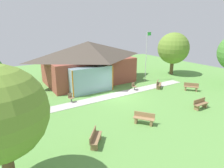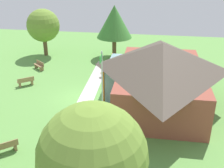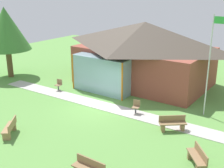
{
  "view_description": "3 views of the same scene",
  "coord_description": "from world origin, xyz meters",
  "views": [
    {
      "loc": [
        -10.26,
        -14.93,
        6.79
      ],
      "look_at": [
        -0.05,
        1.43,
        0.93
      ],
      "focal_mm": 30.89,
      "sensor_mm": 36.0,
      "label": 1
    },
    {
      "loc": [
        19.76,
        5.7,
        10.72
      ],
      "look_at": [
        -0.79,
        2.56,
        1.15
      ],
      "focal_mm": 44.08,
      "sensor_mm": 36.0,
      "label": 2
    },
    {
      "loc": [
        10.97,
        -14.16,
        7.66
      ],
      "look_at": [
        -0.19,
        1.79,
        1.18
      ],
      "focal_mm": 47.47,
      "sensor_mm": 36.0,
      "label": 3
    }
  ],
  "objects": [
    {
      "name": "pavilion",
      "position": [
        -0.37,
        6.32,
        2.59
      ],
      "size": [
        11.07,
        8.12,
        4.99
      ],
      "color": "brown",
      "rests_on": "ground_plane"
    },
    {
      "name": "bench_front_left",
      "position": [
        -5.83,
        -5.96,
        0.4
      ],
      "size": [
        1.29,
        1.44,
        0.84
      ],
      "rotation": [
        0.0,
        0.0,
        4.02
      ],
      "color": "olive",
      "rests_on": "ground_plane"
    },
    {
      "name": "bench_front_center",
      "position": [
        -1.72,
        -5.57,
        0.4
      ],
      "size": [
        1.27,
        1.46,
        0.84
      ],
      "rotation": [
        0.0,
        0.0,
        2.23
      ],
      "color": "#9E7A51",
      "rests_on": "ground_plane"
    },
    {
      "name": "patio_chair_west",
      "position": [
        -4.7,
        1.11,
        0.42
      ],
      "size": [
        0.52,
        0.52,
        0.86
      ],
      "rotation": [
        0.0,
        0.0,
        3.34
      ],
      "color": "#8C6B4C",
      "rests_on": "ground_plane"
    },
    {
      "name": "bench_mid_right",
      "position": [
        5.21,
        -0.07,
        0.4
      ],
      "size": [
        1.44,
        1.29,
        0.84
      ],
      "rotation": [
        0.0,
        0.0,
        3.83
      ],
      "color": "olive",
      "rests_on": "ground_plane"
    },
    {
      "name": "bench_lawn_far_right",
      "position": [
        7.54,
        -2.62,
        0.4
      ],
      "size": [
        1.29,
        1.44,
        0.84
      ],
      "rotation": [
        0.0,
        0.0,
        2.26
      ],
      "color": "olive",
      "rests_on": "ground_plane"
    },
    {
      "name": "bench_front_right",
      "position": [
        4.13,
        -6.07,
        0.4
      ],
      "size": [
        1.5,
        0.45,
        0.84
      ],
      "rotation": [
        0.0,
        0.0,
        3.14
      ],
      "color": "olive",
      "rests_on": "ground_plane"
    },
    {
      "name": "flagpole",
      "position": [
        5.97,
        3.03,
        3.39
      ],
      "size": [
        0.64,
        0.08,
        6.19
      ],
      "color": "silver",
      "rests_on": "ground_plane"
    },
    {
      "name": "patio_chair_lawn_spare",
      "position": [
        2.37,
        0.76,
        0.42
      ],
      "size": [
        0.53,
        0.53,
        0.86
      ],
      "rotation": [
        0.0,
        0.0,
        3.39
      ],
      "color": "#8C6B4C",
      "rests_on": "ground_plane"
    },
    {
      "name": "ground_plane",
      "position": [
        0.0,
        0.0,
        0.0
      ],
      "size": [
        44.0,
        44.0,
        0.0
      ],
      "primitive_type": "plane",
      "color": "#609947"
    },
    {
      "name": "footpath",
      "position": [
        0.0,
        0.53,
        0.01
      ],
      "size": [
        18.34,
        1.64,
        0.03
      ],
      "primitive_type": "cube",
      "rotation": [
        0.0,
        0.0,
        0.02
      ],
      "color": "#BCB7B2",
      "rests_on": "ground_plane"
    },
    {
      "name": "tree_east_hedge",
      "position": [
        11.52,
        3.69,
        3.73
      ],
      "size": [
        4.35,
        4.35,
        5.92
      ],
      "color": "brown",
      "rests_on": "ground_plane"
    }
  ]
}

